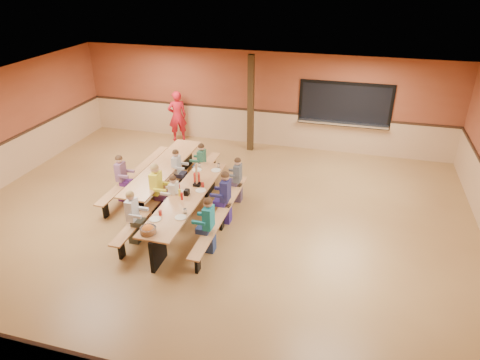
# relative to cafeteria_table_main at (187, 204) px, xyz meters

# --- Properties ---
(ground) EXTENTS (12.00, 12.00, 0.00)m
(ground) POSITION_rel_cafeteria_table_main_xyz_m (0.51, 0.24, -0.53)
(ground) COLOR brown
(ground) RESTS_ON ground
(room_envelope) EXTENTS (12.04, 10.04, 3.02)m
(room_envelope) POSITION_rel_cafeteria_table_main_xyz_m (0.51, 0.24, 0.16)
(room_envelope) COLOR brown
(room_envelope) RESTS_ON ground
(kitchen_pass_through) EXTENTS (2.78, 0.28, 1.38)m
(kitchen_pass_through) POSITION_rel_cafeteria_table_main_xyz_m (3.11, 5.20, 0.96)
(kitchen_pass_through) COLOR black
(kitchen_pass_through) RESTS_ON ground
(structural_post) EXTENTS (0.18, 0.18, 3.00)m
(structural_post) POSITION_rel_cafeteria_table_main_xyz_m (0.31, 4.64, 0.97)
(structural_post) COLOR black
(structural_post) RESTS_ON ground
(cafeteria_table_main) EXTENTS (1.91, 3.70, 0.74)m
(cafeteria_table_main) POSITION_rel_cafeteria_table_main_xyz_m (0.00, 0.00, 0.00)
(cafeteria_table_main) COLOR #B97C49
(cafeteria_table_main) RESTS_ON ground
(cafeteria_table_second) EXTENTS (1.91, 3.70, 0.74)m
(cafeteria_table_second) POSITION_rel_cafeteria_table_main_xyz_m (-1.15, 1.30, 0.00)
(cafeteria_table_second) COLOR #B97C49
(cafeteria_table_second) RESTS_ON ground
(seated_child_white_left) EXTENTS (0.37, 0.31, 1.22)m
(seated_child_white_left) POSITION_rel_cafeteria_table_main_xyz_m (-0.83, -0.97, 0.08)
(seated_child_white_left) COLOR white
(seated_child_white_left) RESTS_ON ground
(seated_adult_yellow) EXTENTS (0.42, 0.34, 1.31)m
(seated_adult_yellow) POSITION_rel_cafeteria_table_main_xyz_m (-0.83, 0.19, 0.13)
(seated_adult_yellow) COLOR yellow
(seated_adult_yellow) RESTS_ON ground
(seated_child_grey_left) EXTENTS (0.35, 0.29, 1.17)m
(seated_child_grey_left) POSITION_rel_cafeteria_table_main_xyz_m (-0.83, 1.38, 0.06)
(seated_child_grey_left) COLOR #B1B1B1
(seated_child_grey_left) RESTS_ON ground
(seated_child_teal_right) EXTENTS (0.38, 0.31, 1.24)m
(seated_child_teal_right) POSITION_rel_cafeteria_table_main_xyz_m (0.83, -0.85, 0.09)
(seated_child_teal_right) COLOR #187783
(seated_child_teal_right) RESTS_ON ground
(seated_child_navy_right) EXTENTS (0.40, 0.33, 1.27)m
(seated_child_navy_right) POSITION_rel_cafeteria_table_main_xyz_m (0.83, 0.30, 0.11)
(seated_child_navy_right) COLOR navy
(seated_child_navy_right) RESTS_ON ground
(seated_child_char_right) EXTENTS (0.35, 0.29, 1.17)m
(seated_child_char_right) POSITION_rel_cafeteria_table_main_xyz_m (0.83, 1.33, 0.06)
(seated_child_char_right) COLOR #484D53
(seated_child_char_right) RESTS_ON ground
(seated_child_purple_sec) EXTENTS (0.37, 0.30, 1.22)m
(seated_child_purple_sec) POSITION_rel_cafeteria_table_main_xyz_m (-1.97, 0.60, 0.08)
(seated_child_purple_sec) COLOR #7B5070
(seated_child_purple_sec) RESTS_ON ground
(seated_child_green_sec) EXTENTS (0.36, 0.29, 1.19)m
(seated_child_green_sec) POSITION_rel_cafeteria_table_main_xyz_m (-0.32, 1.90, 0.07)
(seated_child_green_sec) COLOR #2A644B
(seated_child_green_sec) RESTS_ON ground
(seated_child_tan_sec) EXTENTS (0.34, 0.28, 1.15)m
(seated_child_tan_sec) POSITION_rel_cafeteria_table_main_xyz_m (-0.32, 0.05, 0.05)
(seated_child_tan_sec) COLOR beige
(seated_child_tan_sec) RESTS_ON ground
(standing_woman) EXTENTS (0.74, 0.68, 1.69)m
(standing_woman) POSITION_rel_cafeteria_table_main_xyz_m (-2.23, 4.79, 0.32)
(standing_woman) COLOR red
(standing_woman) RESTS_ON ground
(punch_pitcher) EXTENTS (0.16, 0.16, 0.22)m
(punch_pitcher) POSITION_rel_cafeteria_table_main_xyz_m (-0.00, 0.69, 0.32)
(punch_pitcher) COLOR #AD1F17
(punch_pitcher) RESTS_ON cafeteria_table_main
(chip_bowl) EXTENTS (0.32, 0.32, 0.15)m
(chip_bowl) POSITION_rel_cafeteria_table_main_xyz_m (-0.15, -1.58, 0.29)
(chip_bowl) COLOR orange
(chip_bowl) RESTS_ON cafeteria_table_main
(napkin_dispenser) EXTENTS (0.10, 0.14, 0.13)m
(napkin_dispenser) POSITION_rel_cafeteria_table_main_xyz_m (0.00, 0.03, 0.28)
(napkin_dispenser) COLOR black
(napkin_dispenser) RESTS_ON cafeteria_table_main
(condiment_mustard) EXTENTS (0.06, 0.06, 0.17)m
(condiment_mustard) POSITION_rel_cafeteria_table_main_xyz_m (-0.13, -0.07, 0.30)
(condiment_mustard) COLOR yellow
(condiment_mustard) RESTS_ON cafeteria_table_main
(condiment_ketchup) EXTENTS (0.06, 0.06, 0.17)m
(condiment_ketchup) POSITION_rel_cafeteria_table_main_xyz_m (-0.02, -0.20, 0.30)
(condiment_ketchup) COLOR #B2140F
(condiment_ketchup) RESTS_ON cafeteria_table_main
(table_paddle) EXTENTS (0.16, 0.16, 0.56)m
(table_paddle) POSITION_rel_cafeteria_table_main_xyz_m (0.07, 0.51, 0.35)
(table_paddle) COLOR black
(table_paddle) RESTS_ON cafeteria_table_main
(place_settings) EXTENTS (0.65, 3.30, 0.11)m
(place_settings) POSITION_rel_cafeteria_table_main_xyz_m (0.00, 0.00, 0.27)
(place_settings) COLOR beige
(place_settings) RESTS_ON cafeteria_table_main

